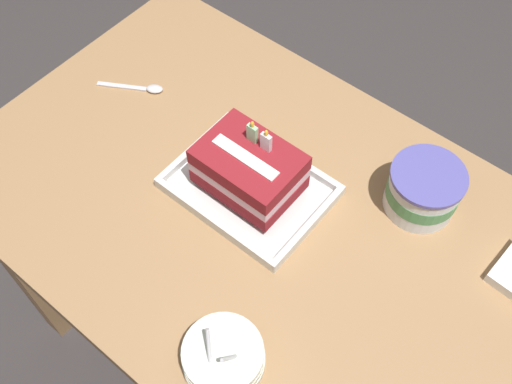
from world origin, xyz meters
name	(u,v)px	position (x,y,z in m)	size (l,w,h in m)	color
ground_plane	(260,353)	(0.00, 0.00, 0.00)	(8.00, 8.00, 0.00)	#383333
dining_table	(262,244)	(0.00, 0.00, 0.66)	(1.14, 0.72, 0.78)	#9E754C
foil_tray	(249,188)	(-0.05, 0.02, 0.79)	(0.28, 0.21, 0.02)	silver
birthday_cake	(249,169)	(-0.05, 0.02, 0.85)	(0.18, 0.13, 0.14)	maroon
bowl_stack	(223,357)	(0.13, -0.25, 0.81)	(0.13, 0.13, 0.10)	silver
ice_cream_tub	(423,190)	(0.21, 0.19, 0.83)	(0.13, 0.13, 0.09)	white
serving_spoon_near_tray	(146,88)	(-0.38, 0.08, 0.78)	(0.13, 0.09, 0.01)	silver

